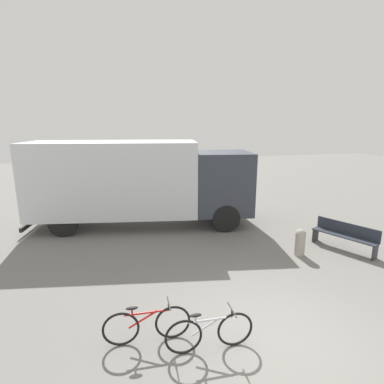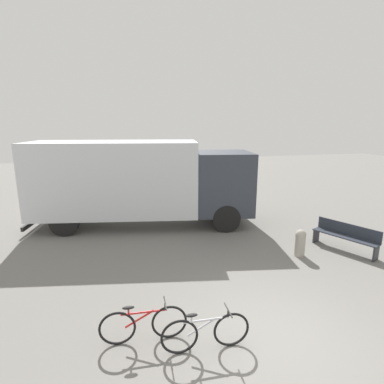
{
  "view_description": "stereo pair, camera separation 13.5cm",
  "coord_description": "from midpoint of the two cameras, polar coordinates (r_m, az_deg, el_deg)",
  "views": [
    {
      "loc": [
        -2.79,
        -4.33,
        3.98
      ],
      "look_at": [
        -0.36,
        4.95,
        1.78
      ],
      "focal_mm": 28.0,
      "sensor_mm": 36.0,
      "label": 1
    },
    {
      "loc": [
        -2.66,
        -4.37,
        3.98
      ],
      "look_at": [
        -0.36,
        4.95,
        1.78
      ],
      "focal_mm": 28.0,
      "sensor_mm": 36.0,
      "label": 2
    }
  ],
  "objects": [
    {
      "name": "park_bench",
      "position": [
        10.86,
        27.57,
        -7.35
      ],
      "size": [
        1.19,
        1.97,
        0.86
      ],
      "rotation": [
        0.0,
        0.0,
        2.0
      ],
      "color": "#282D38",
      "rests_on": "ground"
    },
    {
      "name": "bollard_near_bench",
      "position": [
        9.86,
        20.3,
        -8.87
      ],
      "size": [
        0.32,
        0.32,
        0.84
      ],
      "color": "#9E998C",
      "rests_on": "ground"
    },
    {
      "name": "bicycle_middle",
      "position": [
        5.88,
        3.35,
        -25.1
      ],
      "size": [
        1.63,
        0.44,
        0.76
      ],
      "rotation": [
        0.0,
        0.0,
        -0.04
      ],
      "color": "black",
      "rests_on": "ground"
    },
    {
      "name": "ground_plane",
      "position": [
        6.49,
        15.9,
        -25.45
      ],
      "size": [
        60.0,
        60.0,
        0.0
      ],
      "primitive_type": "plane",
      "color": "slate"
    },
    {
      "name": "bicycle_near",
      "position": [
        6.1,
        -8.54,
        -23.63
      ],
      "size": [
        1.63,
        0.44,
        0.76
      ],
      "rotation": [
        0.0,
        0.0,
        -0.05
      ],
      "color": "black",
      "rests_on": "ground"
    },
    {
      "name": "delivery_truck",
      "position": [
        11.8,
        -9.67,
        2.28
      ],
      "size": [
        8.75,
        3.64,
        3.33
      ],
      "rotation": [
        0.0,
        0.0,
        -0.17
      ],
      "color": "silver",
      "rests_on": "ground"
    }
  ]
}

